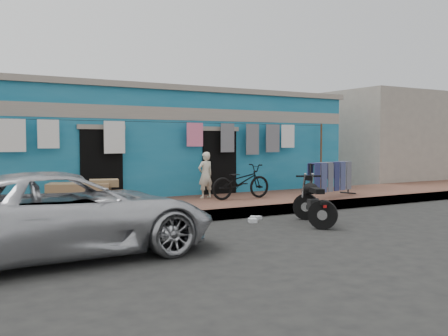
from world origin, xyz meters
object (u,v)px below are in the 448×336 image
charpoy (88,194)px  jeans_rack (330,179)px  bicycle (241,178)px  motorcycle (314,201)px  seated_person (205,175)px  car (64,213)px

charpoy → jeans_rack: (6.46, -1.21, 0.19)m
bicycle → jeans_rack: 2.61m
bicycle → motorcycle: 3.02m
seated_person → jeans_rack: bearing=149.5°
car → motorcycle: 5.32m
car → bicycle: size_ratio=2.77×
seated_person → jeans_rack: seated_person is taller
motorcycle → car: bearing=-151.7°
bicycle → motorcycle: bearing=179.1°
motorcycle → charpoy: bearing=162.6°
car → bicycle: (5.35, 3.36, 0.13)m
seated_person → motorcycle: seated_person is taller
motorcycle → charpoy: motorcycle is taller
jeans_rack → car: bearing=-161.4°
motorcycle → jeans_rack: size_ratio=0.80×
charpoy → seated_person: bearing=2.7°
seated_person → charpoy: seated_person is taller
car → seated_person: 6.12m
seated_person → bicycle: size_ratio=0.72×
charpoy → jeans_rack: 6.58m
seated_person → bicycle: (0.72, -0.65, -0.06)m
charpoy → jeans_rack: size_ratio=0.95×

